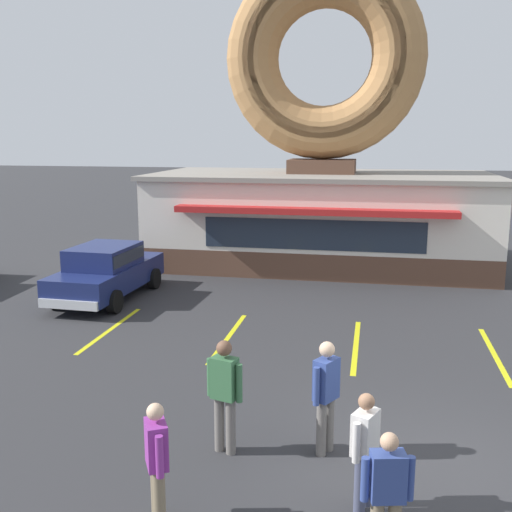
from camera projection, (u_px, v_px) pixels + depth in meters
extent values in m
plane|color=#2D2D30|center=(440.00, 469.00, 8.59)|extent=(160.00, 160.00, 0.00)
cube|color=brown|center=(320.00, 251.00, 22.54)|extent=(12.00, 6.00, 0.90)
cube|color=silver|center=(321.00, 209.00, 22.22)|extent=(12.00, 6.00, 2.30)
cube|color=gray|center=(322.00, 175.00, 21.98)|extent=(12.30, 6.30, 0.16)
cube|color=#B21E1E|center=(312.00, 211.00, 18.99)|extent=(9.00, 0.60, 0.20)
cube|color=#232D3D|center=(313.00, 235.00, 19.42)|extent=(7.20, 0.03, 1.00)
cube|color=brown|center=(322.00, 166.00, 21.91)|extent=(2.40, 1.80, 0.50)
torus|color=#B27F4C|center=(325.00, 58.00, 21.16)|extent=(7.10, 1.90, 7.10)
torus|color=tan|center=(323.00, 56.00, 20.75)|extent=(6.25, 1.05, 6.24)
cube|color=navy|center=(108.00, 276.00, 17.54)|extent=(1.90, 4.46, 0.68)
cube|color=navy|center=(104.00, 256.00, 17.27)|extent=(1.63, 2.15, 0.60)
cube|color=#232D3D|center=(104.00, 255.00, 17.27)|extent=(1.65, 2.07, 0.36)
cube|color=silver|center=(139.00, 268.00, 19.72)|extent=(1.67, 0.15, 0.24)
cube|color=silver|center=(68.00, 305.00, 15.46)|extent=(1.67, 0.15, 0.24)
cylinder|color=black|center=(103.00, 276.00, 19.10)|extent=(0.24, 0.65, 0.64)
cylinder|color=black|center=(154.00, 279.00, 18.71)|extent=(0.24, 0.65, 0.64)
cylinder|color=black|center=(56.00, 298.00, 16.50)|extent=(0.24, 0.65, 0.64)
cylinder|color=black|center=(115.00, 302.00, 16.11)|extent=(0.24, 0.65, 0.64)
cylinder|color=slate|center=(219.00, 424.00, 9.04)|extent=(0.15, 0.15, 0.87)
cylinder|color=slate|center=(231.00, 427.00, 8.95)|extent=(0.15, 0.15, 0.87)
cube|color=#386B42|center=(224.00, 378.00, 8.84)|extent=(0.43, 0.34, 0.64)
cylinder|color=#386B42|center=(210.00, 377.00, 8.97)|extent=(0.10, 0.10, 0.58)
cylinder|color=#386B42|center=(239.00, 383.00, 8.74)|extent=(0.10, 0.10, 0.58)
sphere|color=brown|center=(224.00, 348.00, 8.75)|extent=(0.23, 0.23, 0.23)
cylinder|color=#474C66|center=(367.00, 477.00, 7.70)|extent=(0.15, 0.15, 0.77)
cylinder|color=#474C66|center=(360.00, 484.00, 7.54)|extent=(0.15, 0.15, 0.77)
cube|color=silver|center=(365.00, 433.00, 7.49)|extent=(0.37, 0.44, 0.56)
cylinder|color=silver|center=(373.00, 427.00, 7.70)|extent=(0.10, 0.10, 0.52)
cylinder|color=silver|center=(356.00, 443.00, 7.30)|extent=(0.10, 0.10, 0.52)
sphere|color=#9E7051|center=(366.00, 402.00, 7.41)|extent=(0.21, 0.21, 0.21)
cylinder|color=#7F7056|center=(159.00, 499.00, 7.23)|extent=(0.15, 0.15, 0.78)
cylinder|color=#7F7056|center=(157.00, 490.00, 7.41)|extent=(0.15, 0.15, 0.78)
cube|color=#8C3393|center=(156.00, 444.00, 7.19)|extent=(0.39, 0.45, 0.57)
cylinder|color=#8C3393|center=(160.00, 457.00, 6.96)|extent=(0.10, 0.10, 0.52)
cylinder|color=#8C3393|center=(153.00, 437.00, 7.43)|extent=(0.10, 0.10, 0.52)
sphere|color=beige|center=(155.00, 412.00, 7.11)|extent=(0.21, 0.21, 0.21)
cube|color=#33478C|center=(388.00, 476.00, 6.55)|extent=(0.42, 0.32, 0.56)
cylinder|color=#33478C|center=(410.00, 478.00, 6.56)|extent=(0.10, 0.10, 0.51)
cylinder|color=#33478C|center=(365.00, 479.00, 6.54)|extent=(0.10, 0.10, 0.51)
sphere|color=tan|center=(389.00, 442.00, 6.47)|extent=(0.20, 0.20, 0.20)
cylinder|color=slate|center=(321.00, 428.00, 8.90)|extent=(0.15, 0.15, 0.86)
cylinder|color=slate|center=(329.00, 423.00, 9.05)|extent=(0.15, 0.15, 0.86)
cube|color=#33478C|center=(326.00, 379.00, 8.83)|extent=(0.40, 0.45, 0.63)
cylinder|color=#33478C|center=(316.00, 386.00, 8.65)|extent=(0.10, 0.10, 0.58)
cylinder|color=#33478C|center=(336.00, 376.00, 9.02)|extent=(0.10, 0.10, 0.58)
sphere|color=beige|center=(327.00, 349.00, 8.73)|extent=(0.23, 0.23, 0.23)
cylinder|color=#51565B|center=(482.00, 272.00, 18.98)|extent=(0.56, 0.56, 0.95)
torus|color=#303437|center=(483.00, 257.00, 18.89)|extent=(0.57, 0.57, 0.05)
cube|color=yellow|center=(111.00, 329.00, 14.80)|extent=(0.12, 3.60, 0.01)
cube|color=yellow|center=(228.00, 337.00, 14.23)|extent=(0.12, 3.60, 0.01)
cube|color=yellow|center=(356.00, 346.00, 13.66)|extent=(0.12, 3.60, 0.01)
cube|color=yellow|center=(495.00, 355.00, 13.09)|extent=(0.12, 3.60, 0.01)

